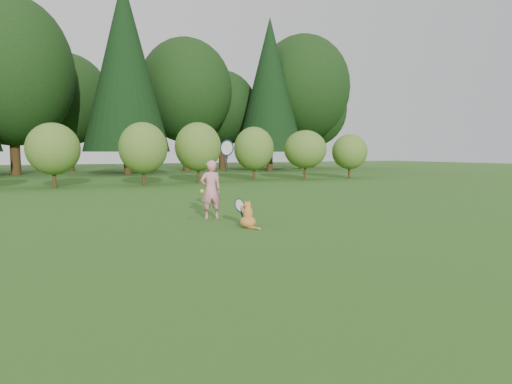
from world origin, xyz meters
name	(u,v)px	position (x,y,z in m)	size (l,w,h in m)	color
ground	(265,236)	(0.00, 0.00, 0.00)	(100.00, 100.00, 0.00)	#225317
shrub_row	(135,154)	(0.00, 13.00, 1.40)	(28.00, 3.00, 2.80)	#477424
woodland_backdrop	(105,58)	(0.00, 23.00, 7.50)	(48.00, 10.00, 15.00)	black
child	(211,188)	(-0.22, 2.21, 0.68)	(0.74, 0.48, 1.94)	pink
cat	(247,214)	(0.06, 0.90, 0.27)	(0.41, 0.76, 0.70)	#CF6327
tennis_ball	(202,191)	(-0.93, 0.70, 0.77)	(0.07, 0.07, 0.07)	#BBCF18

